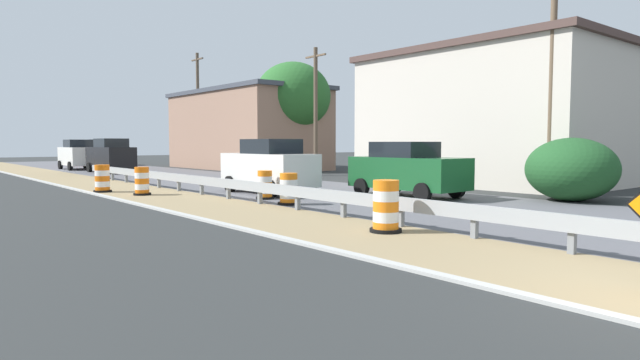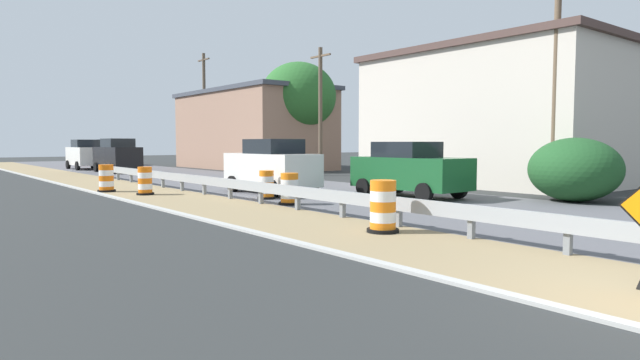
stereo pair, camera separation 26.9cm
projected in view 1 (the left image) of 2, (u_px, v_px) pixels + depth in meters
guardrail_median at (518, 219)px, 10.14m from camera, size 0.18×52.18×0.71m
traffic_barrel_nearest at (386, 209)px, 11.74m from camera, size 0.71×0.71×1.15m
traffic_barrel_close at (289, 190)px, 16.96m from camera, size 0.70×0.70×1.01m
traffic_barrel_mid at (265, 186)px, 18.65m from camera, size 0.63×0.63×1.00m
traffic_barrel_far at (142, 182)px, 20.05m from camera, size 0.65×0.65×1.06m
traffic_barrel_farther at (102, 180)px, 21.25m from camera, size 0.70×0.70×1.09m
car_lead_near_lane at (78, 155)px, 39.33m from camera, size 2.02×4.16×2.19m
car_trailing_near_lane at (407, 169)px, 19.43m from camera, size 2.13×4.38×2.00m
car_lead_far_lane at (269, 166)px, 20.77m from camera, size 2.01×4.37×2.10m
car_mid_far_lane at (104, 152)px, 46.32m from camera, size 2.27×4.73×2.26m
car_trailing_far_lane at (111, 156)px, 35.18m from camera, size 2.02×4.71×2.24m
roadside_shop_near at (497, 117)px, 26.27m from camera, size 8.97×11.74×6.39m
roadside_shop_far at (246, 129)px, 40.88m from camera, size 6.81×13.88×5.94m
utility_pole_near at (552, 82)px, 19.76m from camera, size 0.24×1.80×8.06m
utility_pole_mid at (316, 109)px, 31.67m from camera, size 0.24×1.80×7.56m
utility_pole_far at (198, 109)px, 41.80m from camera, size 0.24×1.80×8.92m
bush_roadside at (572, 169)px, 17.99m from camera, size 2.97×2.97×2.14m
tree_roadside at (293, 96)px, 36.95m from camera, size 5.21×5.21×7.52m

